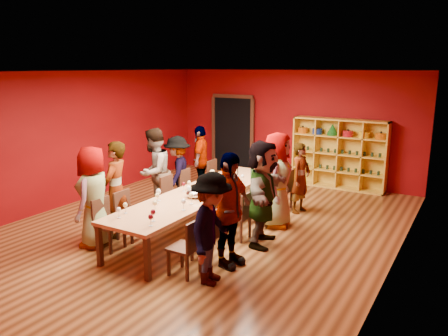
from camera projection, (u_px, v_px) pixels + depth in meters
The scene contains 52 objects.
room_shell at pixel (201, 153), 8.18m from camera, with size 7.10×9.10×3.04m.
tasting_table at pixel (201, 194), 8.36m from camera, with size 1.10×4.50×0.75m.
doorway at pixel (233, 135), 12.87m from camera, with size 1.40×0.17×2.30m.
shelving_unit at pixel (339, 150), 11.22m from camera, with size 2.40×0.40×1.80m.
chair_person_left_0 at pixel (106, 221), 7.52m from camera, with size 0.42×0.42×0.89m.
person_left_0 at pixel (94, 197), 7.56m from camera, with size 0.87×0.47×1.78m, color #505055.
chair_person_left_1 at pixel (127, 212), 7.95m from camera, with size 0.42×0.42×0.89m.
person_left_1 at pixel (116, 190), 7.99m from camera, with size 0.65×0.48×1.79m, color silver.
chair_person_left_2 at pixel (171, 195), 9.05m from camera, with size 0.42×0.42×0.89m.
person_left_2 at pixel (154, 172), 9.17m from camera, with size 0.90×0.49×1.85m, color silver.
chair_person_left_3 at pixel (189, 187), 9.59m from camera, with size 0.42×0.42×0.89m.
person_left_3 at pixel (178, 172), 9.67m from camera, with size 1.04×0.43×1.61m, color #141B37.
chair_person_left_4 at pixel (216, 177), 10.53m from camera, with size 0.42×0.42×0.89m.
person_left_4 at pixel (201, 160), 10.67m from camera, with size 1.00×0.45×1.70m, color #141D38.
chair_person_right_0 at pixel (188, 245), 6.52m from camera, with size 0.42×0.42×0.89m.
person_right_0 at pixel (212, 229), 6.24m from camera, with size 1.07×0.44×1.66m, color #47484C.
chair_person_right_1 at pixel (210, 232), 7.03m from camera, with size 0.42×0.42×0.89m.
person_right_1 at pixel (228, 210), 6.76m from camera, with size 1.07×0.49×1.83m, color #131935.
chair_person_right_2 at pixel (241, 213), 7.90m from camera, with size 0.42×0.42×0.89m.
person_right_2 at pixel (263, 193), 7.59m from camera, with size 1.74×0.50×1.88m, color #5F8BC3.
chair_person_right_3 at pixel (264, 200), 8.72m from camera, with size 0.42×0.42×0.89m.
person_right_3 at pixel (277, 180), 8.49m from camera, with size 0.91×0.50×1.87m, color #131636.
chair_person_right_4 at pixel (285, 188), 9.58m from camera, with size 0.42×0.42×0.89m.
person_right_4 at pixel (301, 178), 9.34m from camera, with size 0.55×0.41×1.52m, color beige.
wine_glass_0 at pixel (189, 188), 8.04m from camera, with size 0.08×0.08×0.20m.
wine_glass_1 at pixel (237, 177), 8.86m from camera, with size 0.08×0.08×0.20m.
wine_glass_2 at pixel (219, 181), 8.56m from camera, with size 0.09×0.09×0.21m.
wine_glass_3 at pixel (191, 196), 7.57m from camera, with size 0.08×0.08×0.21m.
wine_glass_4 at pixel (212, 172), 9.30m from camera, with size 0.08×0.08×0.20m.
wine_glass_5 at pixel (213, 172), 9.19m from camera, with size 0.09×0.09×0.22m.
wine_glass_6 at pixel (157, 196), 7.62m from camera, with size 0.08×0.08×0.19m.
wine_glass_7 at pixel (257, 170), 9.49m from camera, with size 0.08×0.08×0.19m.
wine_glass_8 at pixel (151, 217), 6.53m from camera, with size 0.08×0.08×0.19m.
wine_glass_9 at pixel (155, 203), 7.17m from camera, with size 0.08×0.08×0.20m.
wine_glass_10 at pixel (125, 205), 7.10m from camera, with size 0.08×0.08×0.19m.
wine_glass_11 at pixel (219, 185), 8.27m from camera, with size 0.09×0.09×0.22m.
wine_glass_12 at pixel (213, 188), 8.11m from camera, with size 0.07×0.07×0.18m.
wine_glass_13 at pixel (183, 202), 7.25m from camera, with size 0.08×0.08×0.20m.
wine_glass_14 at pixel (153, 213), 6.73m from camera, with size 0.08×0.08×0.20m.
wine_glass_15 at pixel (227, 169), 9.49m from camera, with size 0.09×0.09×0.22m.
wine_glass_16 at pixel (184, 185), 8.36m from camera, with size 0.07×0.07×0.18m.
wine_glass_17 at pixel (232, 164), 10.04m from camera, with size 0.08×0.08×0.20m.
wine_glass_18 at pixel (257, 168), 9.68m from camera, with size 0.07×0.07×0.19m.
wine_glass_19 at pixel (242, 177), 8.97m from camera, with size 0.07×0.07×0.18m.
wine_glass_20 at pixel (189, 183), 8.49m from camera, with size 0.07×0.07×0.18m.
wine_glass_21 at pixel (119, 210), 6.88m from camera, with size 0.07×0.07×0.18m.
wine_glass_22 at pixel (229, 166), 9.88m from camera, with size 0.08×0.08×0.19m.
wine_glass_23 at pixel (158, 192), 7.76m from camera, with size 0.09×0.09×0.22m.
spittoon_bowl at pixel (194, 194), 7.97m from camera, with size 0.31×0.31×0.17m, color silver.
carafe_a at pixel (202, 184), 8.45m from camera, with size 0.11×0.11×0.25m.
carafe_b at pixel (202, 193), 7.83m from camera, with size 0.11×0.11×0.26m.
wine_bottle at pixel (252, 169), 9.65m from camera, with size 0.08×0.08×0.31m.
Camera 1 is at (4.47, -6.68, 3.10)m, focal length 35.00 mm.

